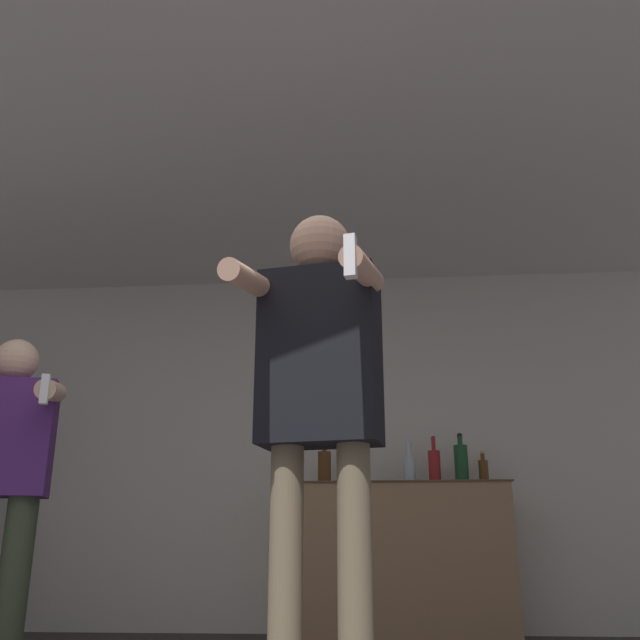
# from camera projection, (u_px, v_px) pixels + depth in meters

# --- Properties ---
(wall_back) EXTENTS (7.00, 0.06, 2.55)m
(wall_back) POSITION_uv_depth(u_px,v_px,m) (277.00, 445.00, 5.23)
(wall_back) COLOR beige
(wall_back) RESTS_ON ground_plane
(ceiling_slab) EXTENTS (7.00, 3.83, 0.05)m
(ceiling_slab) POSITION_uv_depth(u_px,v_px,m) (240.00, 171.00, 4.05)
(ceiling_slab) COLOR silver
(ceiling_slab) RESTS_ON wall_back
(counter) EXTENTS (1.38, 0.54, 0.96)m
(counter) POSITION_uv_depth(u_px,v_px,m) (405.00, 559.00, 4.63)
(counter) COLOR #997551
(counter) RESTS_ON ground_plane
(bottle_brown_liquor) EXTENTS (0.09, 0.09, 0.34)m
(bottle_brown_liquor) POSITION_uv_depth(u_px,v_px,m) (461.00, 463.00, 4.81)
(bottle_brown_liquor) COLOR #194723
(bottle_brown_liquor) RESTS_ON counter
(bottle_green_wine) EXTENTS (0.09, 0.09, 0.33)m
(bottle_green_wine) POSITION_uv_depth(u_px,v_px,m) (324.00, 467.00, 4.88)
(bottle_green_wine) COLOR #563314
(bottle_green_wine) RESTS_ON counter
(bottle_clear_vodka) EXTENTS (0.08, 0.08, 0.29)m
(bottle_clear_vodka) POSITION_uv_depth(u_px,v_px,m) (410.00, 468.00, 4.83)
(bottle_clear_vodka) COLOR silver
(bottle_clear_vodka) RESTS_ON counter
(bottle_dark_rum) EXTENTS (0.08, 0.08, 0.33)m
(bottle_dark_rum) POSITION_uv_depth(u_px,v_px,m) (435.00, 466.00, 4.82)
(bottle_dark_rum) COLOR maroon
(bottle_dark_rum) RESTS_ON counter
(bottle_tall_gin) EXTENTS (0.06, 0.06, 0.22)m
(bottle_tall_gin) POSITION_uv_depth(u_px,v_px,m) (484.00, 470.00, 4.78)
(bottle_tall_gin) COLOR #563314
(bottle_tall_gin) RESTS_ON counter
(person_woman_foreground) EXTENTS (0.55, 0.59, 1.72)m
(person_woman_foreground) POSITION_uv_depth(u_px,v_px,m) (319.00, 385.00, 2.51)
(person_woman_foreground) COLOR #75664C
(person_woman_foreground) RESTS_ON ground_plane
(person_man_side) EXTENTS (0.60, 0.56, 1.55)m
(person_man_side) POSITION_uv_depth(u_px,v_px,m) (1.00, 470.00, 3.46)
(person_man_side) COLOR #38422D
(person_man_side) RESTS_ON ground_plane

